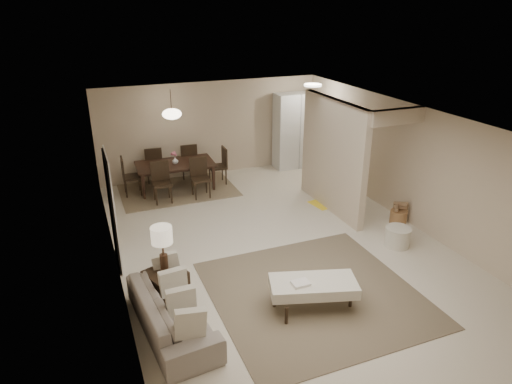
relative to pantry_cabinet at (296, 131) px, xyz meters
name	(u,v)px	position (x,y,z in m)	size (l,w,h in m)	color
floor	(281,247)	(-2.35, -4.15, -1.05)	(9.00, 9.00, 0.00)	beige
ceiling	(284,120)	(-2.35, -4.15, 1.45)	(9.00, 9.00, 0.00)	white
back_wall	(211,129)	(-2.35, 0.35, 0.20)	(6.00, 6.00, 0.00)	#C3AF94
left_wall	(112,214)	(-5.35, -4.15, 0.20)	(9.00, 9.00, 0.00)	#C3AF94
right_wall	(415,167)	(0.65, -4.15, 0.20)	(9.00, 9.00, 0.00)	#C3AF94
partition	(333,156)	(-0.55, -2.90, 0.20)	(0.15, 2.50, 2.50)	#C3AF94
doorway	(112,211)	(-5.32, -3.55, -0.03)	(0.04, 0.90, 2.04)	black
pantry_cabinet	(296,131)	(0.00, 0.00, 0.00)	(1.20, 0.55, 2.10)	silver
flush_light	(313,85)	(-0.05, -0.95, 1.41)	(0.44, 0.44, 0.05)	white
living_rug	(314,293)	(-2.48, -5.73, -1.04)	(3.20, 3.20, 0.01)	brown
sofa	(172,312)	(-4.80, -5.73, -0.75)	(0.81, 2.07, 0.60)	gray
ottoman_bench	(313,286)	(-2.68, -6.03, -0.67)	(1.43, 0.96, 0.47)	beige
side_table	(166,288)	(-4.75, -5.12, -0.75)	(0.54, 0.54, 0.59)	black
table_lamp	(162,239)	(-4.75, -5.12, 0.11)	(0.32, 0.32, 0.76)	#422B1C
round_pouf	(398,237)	(-0.23, -4.93, -0.86)	(0.49, 0.49, 0.38)	beige
wicker_basket	(398,217)	(0.40, -4.15, -0.90)	(0.35, 0.35, 0.30)	brown
dining_rug	(177,189)	(-3.54, -0.45, -1.04)	(2.80, 2.10, 0.01)	#726347
dining_table	(176,176)	(-3.54, -0.45, -0.71)	(1.91, 1.06, 0.67)	black
dining_chairs	(176,171)	(-3.54, -0.45, -0.57)	(2.59, 1.91, 0.96)	black
vase	(175,161)	(-3.54, -0.45, -0.30)	(0.16, 0.16, 0.16)	white
yellow_mat	(330,202)	(-0.36, -2.63, -1.04)	(0.94, 0.57, 0.01)	yellow
pendant_light	(172,114)	(-3.54, -0.45, 0.87)	(0.46, 0.46, 0.71)	#422B1C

